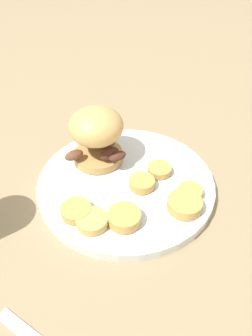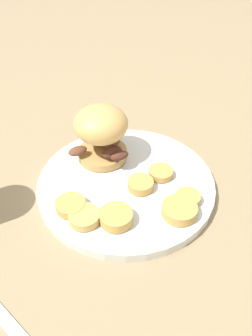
{
  "view_description": "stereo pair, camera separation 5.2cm",
  "coord_description": "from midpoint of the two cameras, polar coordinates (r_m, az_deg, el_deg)",
  "views": [
    {
      "loc": [
        -0.19,
        -0.34,
        0.39
      ],
      "look_at": [
        0.0,
        0.0,
        0.04
      ],
      "focal_mm": 35.0,
      "sensor_mm": 36.0,
      "label": 1
    },
    {
      "loc": [
        -0.15,
        -0.36,
        0.39
      ],
      "look_at": [
        0.0,
        0.0,
        0.04
      ],
      "focal_mm": 35.0,
      "sensor_mm": 36.0,
      "label": 2
    }
  ],
  "objects": [
    {
      "name": "potato_round_2",
      "position": [
        0.49,
        7.2,
        -6.44
      ],
      "size": [
        0.05,
        0.05,
        0.02
      ],
      "primitive_type": "cylinder",
      "color": "tan",
      "rests_on": "dinner_plate"
    },
    {
      "name": "potato_round_4",
      "position": [
        0.47,
        -3.49,
        -8.79
      ],
      "size": [
        0.05,
        0.05,
        0.02
      ],
      "primitive_type": "cylinder",
      "color": "tan",
      "rests_on": "dinner_plate"
    },
    {
      "name": "potato_round_6",
      "position": [
        0.52,
        8.27,
        -4.27
      ],
      "size": [
        0.04,
        0.04,
        0.01
      ],
      "primitive_type": "cylinder",
      "color": "tan",
      "rests_on": "dinner_plate"
    },
    {
      "name": "dinner_plate",
      "position": [
        0.55,
        -2.75,
        -2.71
      ],
      "size": [
        0.29,
        0.29,
        0.02
      ],
      "color": "silver",
      "rests_on": "ground_plane"
    },
    {
      "name": "sandwich",
      "position": [
        0.55,
        -7.82,
        5.89
      ],
      "size": [
        0.11,
        0.11,
        0.1
      ],
      "color": "tan",
      "rests_on": "dinner_plate"
    },
    {
      "name": "potato_round_1",
      "position": [
        0.55,
        3.14,
        -0.4
      ],
      "size": [
        0.04,
        0.04,
        0.01
      ],
      "primitive_type": "cylinder",
      "color": "tan",
      "rests_on": "dinner_plate"
    },
    {
      "name": "potato_round_0",
      "position": [
        0.49,
        -11.72,
        -7.46
      ],
      "size": [
        0.05,
        0.05,
        0.01
      ],
      "primitive_type": "cylinder",
      "color": "tan",
      "rests_on": "dinner_plate"
    },
    {
      "name": "potato_round_5",
      "position": [
        0.52,
        -0.06,
        -2.74
      ],
      "size": [
        0.04,
        0.04,
        0.01
      ],
      "primitive_type": "cylinder",
      "color": "tan",
      "rests_on": "dinner_plate"
    },
    {
      "name": "potato_round_3",
      "position": [
        0.48,
        -9.1,
        -9.24
      ],
      "size": [
        0.05,
        0.05,
        0.01
      ],
      "primitive_type": "cylinder",
      "color": "tan",
      "rests_on": "dinner_plate"
    },
    {
      "name": "ground_plane",
      "position": [
        0.55,
        -2.71,
        -3.45
      ],
      "size": [
        4.0,
        4.0,
        0.0
      ],
      "primitive_type": "plane",
      "color": "#937F5B"
    }
  ]
}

